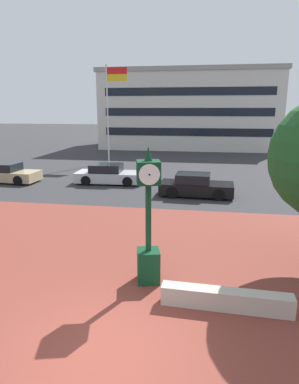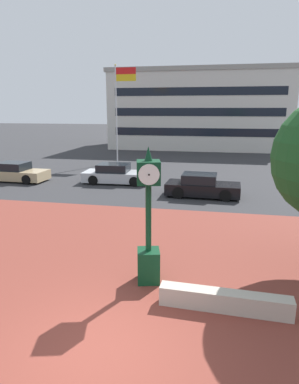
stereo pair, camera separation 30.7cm
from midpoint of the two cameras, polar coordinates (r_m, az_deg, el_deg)
name	(u,v)px [view 1 (the left image)]	position (r m, az deg, el deg)	size (l,w,h in m)	color
ground_plane	(100,349)	(7.72, -9.70, -24.94)	(200.00, 200.00, 0.00)	#2D2D30
plaza_brick_paving	(131,278)	(10.16, -4.03, -14.38)	(44.00, 14.09, 0.01)	brown
planter_wall	(226,299)	(8.85, 11.85, -17.50)	(3.20, 0.40, 0.50)	#ADA393
street_clock	(148,226)	(9.30, -1.14, -5.88)	(0.75, 0.79, 3.88)	#0C381E
car_street_near	(196,186)	(19.13, 7.41, 1.02)	(4.18, 2.00, 1.28)	black
car_street_mid	(7,174)	(24.69, -23.49, 2.90)	(4.32, 2.02, 1.28)	tan
car_street_far	(109,175)	(22.43, -7.32, 2.95)	(4.46, 2.08, 1.28)	#B7BABF
flagpole_primary	(110,104)	(30.80, -7.02, 14.73)	(1.90, 0.14, 8.59)	silver
civic_building	(190,110)	(44.89, 6.64, 13.79)	(21.61, 11.89, 9.46)	beige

